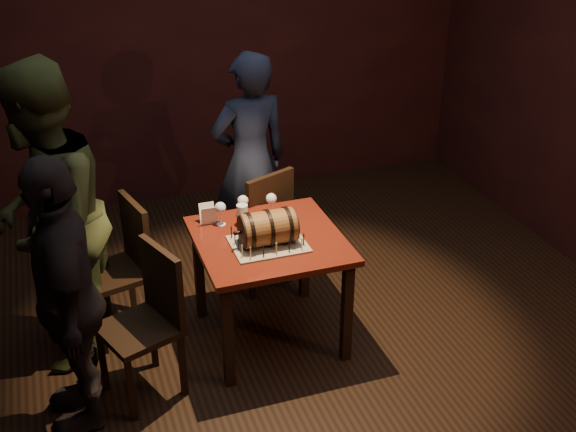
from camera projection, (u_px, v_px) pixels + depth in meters
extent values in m
plane|color=black|center=(287.00, 349.00, 4.70)|extent=(5.00, 5.00, 0.00)
cube|color=black|center=(191.00, 44.00, 6.15)|extent=(5.00, 0.04, 2.80)
cube|color=#47130B|center=(269.00, 241.00, 4.49)|extent=(0.90, 0.90, 0.04)
cube|color=black|center=(228.00, 336.00, 4.24)|extent=(0.06, 0.06, 0.71)
cube|color=black|center=(347.00, 312.00, 4.46)|extent=(0.06, 0.06, 0.71)
cube|color=black|center=(199.00, 272.00, 4.88)|extent=(0.06, 0.06, 0.71)
cube|color=black|center=(304.00, 253.00, 5.10)|extent=(0.06, 0.06, 0.71)
cube|color=gray|center=(268.00, 244.00, 4.40)|extent=(0.45, 0.35, 0.01)
cylinder|color=brown|center=(268.00, 228.00, 4.35)|extent=(0.32, 0.21, 0.21)
cylinder|color=black|center=(249.00, 231.00, 4.32)|extent=(0.02, 0.23, 0.23)
cylinder|color=black|center=(268.00, 228.00, 4.35)|extent=(0.02, 0.23, 0.23)
cylinder|color=black|center=(287.00, 225.00, 4.39)|extent=(0.02, 0.23, 0.23)
cylinder|color=black|center=(242.00, 232.00, 4.30)|extent=(0.01, 0.20, 0.20)
cylinder|color=black|center=(294.00, 224.00, 4.40)|extent=(0.01, 0.20, 0.20)
cylinder|color=black|center=(239.00, 233.00, 4.30)|extent=(0.04, 0.02, 0.02)
sphere|color=black|center=(235.00, 233.00, 4.29)|extent=(0.03, 0.03, 0.03)
cylinder|color=#EBD88D|center=(250.00, 253.00, 4.22)|extent=(0.01, 0.01, 0.08)
cylinder|color=black|center=(250.00, 246.00, 4.19)|extent=(0.00, 0.00, 0.01)
cylinder|color=black|center=(264.00, 251.00, 4.24)|extent=(0.01, 0.01, 0.08)
cylinder|color=black|center=(263.00, 244.00, 4.22)|extent=(0.00, 0.00, 0.01)
cylinder|color=#EBD88D|center=(276.00, 249.00, 4.26)|extent=(0.01, 0.01, 0.08)
cylinder|color=black|center=(276.00, 242.00, 4.24)|extent=(0.00, 0.00, 0.01)
cylinder|color=black|center=(289.00, 246.00, 4.28)|extent=(0.01, 0.01, 0.08)
cylinder|color=black|center=(289.00, 240.00, 4.26)|extent=(0.00, 0.00, 0.01)
cylinder|color=#EBD88D|center=(302.00, 244.00, 4.31)|extent=(0.01, 0.01, 0.08)
cylinder|color=black|center=(302.00, 238.00, 4.29)|extent=(0.00, 0.00, 0.01)
cylinder|color=black|center=(304.00, 240.00, 4.36)|extent=(0.01, 0.01, 0.08)
cylinder|color=black|center=(304.00, 233.00, 4.34)|extent=(0.00, 0.00, 0.01)
cylinder|color=#EBD88D|center=(299.00, 234.00, 4.43)|extent=(0.01, 0.01, 0.08)
cylinder|color=black|center=(299.00, 227.00, 4.40)|extent=(0.00, 0.00, 0.01)
cylinder|color=black|center=(295.00, 228.00, 4.49)|extent=(0.01, 0.01, 0.08)
cylinder|color=black|center=(295.00, 221.00, 4.47)|extent=(0.00, 0.00, 0.01)
cylinder|color=#EBD88D|center=(291.00, 222.00, 4.56)|extent=(0.01, 0.01, 0.08)
cylinder|color=black|center=(291.00, 216.00, 4.54)|extent=(0.00, 0.00, 0.01)
cylinder|color=black|center=(279.00, 224.00, 4.54)|extent=(0.01, 0.01, 0.08)
cylinder|color=black|center=(279.00, 218.00, 4.52)|extent=(0.00, 0.00, 0.01)
cylinder|color=#EBD88D|center=(267.00, 226.00, 4.51)|extent=(0.01, 0.01, 0.08)
cylinder|color=black|center=(266.00, 220.00, 4.49)|extent=(0.00, 0.00, 0.01)
cylinder|color=black|center=(254.00, 228.00, 4.49)|extent=(0.01, 0.01, 0.08)
cylinder|color=black|center=(254.00, 221.00, 4.47)|extent=(0.00, 0.00, 0.01)
cylinder|color=#EBD88D|center=(242.00, 230.00, 4.47)|extent=(0.01, 0.01, 0.08)
cylinder|color=black|center=(242.00, 223.00, 4.45)|extent=(0.00, 0.00, 0.01)
cylinder|color=black|center=(231.00, 232.00, 4.44)|extent=(0.01, 0.01, 0.08)
cylinder|color=black|center=(231.00, 226.00, 4.42)|extent=(0.00, 0.00, 0.01)
cylinder|color=#EBD88D|center=(235.00, 238.00, 4.37)|extent=(0.01, 0.01, 0.08)
cylinder|color=black|center=(235.00, 232.00, 4.35)|extent=(0.00, 0.00, 0.01)
cylinder|color=black|center=(238.00, 245.00, 4.30)|extent=(0.01, 0.01, 0.08)
cylinder|color=black|center=(238.00, 238.00, 4.28)|extent=(0.00, 0.00, 0.01)
cylinder|color=#EBD88D|center=(242.00, 251.00, 4.24)|extent=(0.01, 0.01, 0.08)
cylinder|color=black|center=(242.00, 244.00, 4.22)|extent=(0.00, 0.00, 0.01)
cylinder|color=silver|center=(221.00, 224.00, 4.63)|extent=(0.06, 0.06, 0.01)
cylinder|color=silver|center=(221.00, 218.00, 4.61)|extent=(0.01, 0.01, 0.09)
sphere|color=silver|center=(220.00, 207.00, 4.58)|extent=(0.07, 0.07, 0.07)
sphere|color=#591114|center=(220.00, 208.00, 4.58)|extent=(0.05, 0.05, 0.05)
cylinder|color=silver|center=(243.00, 217.00, 4.72)|extent=(0.06, 0.06, 0.01)
cylinder|color=silver|center=(243.00, 211.00, 4.70)|extent=(0.01, 0.01, 0.09)
sphere|color=silver|center=(243.00, 201.00, 4.66)|extent=(0.07, 0.07, 0.07)
cylinder|color=silver|center=(271.00, 215.00, 4.75)|extent=(0.06, 0.06, 0.01)
cylinder|color=silver|center=(271.00, 209.00, 4.73)|extent=(0.01, 0.01, 0.09)
sphere|color=silver|center=(271.00, 199.00, 4.69)|extent=(0.07, 0.07, 0.07)
sphere|color=#BF594C|center=(271.00, 200.00, 4.70)|extent=(0.05, 0.05, 0.05)
cylinder|color=silver|center=(242.00, 216.00, 4.59)|extent=(0.07, 0.07, 0.15)
cylinder|color=#9E5414|center=(242.00, 218.00, 4.60)|extent=(0.06, 0.06, 0.11)
cylinder|color=white|center=(242.00, 209.00, 4.56)|extent=(0.06, 0.06, 0.02)
cube|color=black|center=(255.00, 228.00, 5.23)|extent=(0.52, 0.52, 0.04)
cube|color=black|center=(259.00, 240.00, 5.55)|extent=(0.04, 0.04, 0.43)
cube|color=black|center=(223.00, 254.00, 5.35)|extent=(0.04, 0.04, 0.43)
cube|color=black|center=(288.00, 257.00, 5.33)|extent=(0.04, 0.04, 0.43)
cube|color=black|center=(252.00, 273.00, 5.13)|extent=(0.04, 0.04, 0.43)
cube|color=black|center=(270.00, 205.00, 5.00)|extent=(0.39, 0.19, 0.46)
cube|color=black|center=(113.00, 274.00, 4.67)|extent=(0.49, 0.49, 0.04)
cube|color=black|center=(84.00, 300.00, 4.82)|extent=(0.04, 0.04, 0.43)
cube|color=black|center=(102.00, 325.00, 4.57)|extent=(0.04, 0.04, 0.43)
cube|color=black|center=(132.00, 285.00, 4.99)|extent=(0.04, 0.04, 0.43)
cube|color=black|center=(151.00, 308.00, 4.74)|extent=(0.04, 0.04, 0.43)
cube|color=black|center=(136.00, 233.00, 4.64)|extent=(0.14, 0.40, 0.46)
cube|color=black|center=(139.00, 330.00, 4.14)|extent=(0.52, 0.52, 0.04)
cube|color=black|center=(103.00, 360.00, 4.27)|extent=(0.04, 0.04, 0.43)
cube|color=black|center=(131.00, 390.00, 4.03)|extent=(0.04, 0.04, 0.43)
cube|color=black|center=(153.00, 338.00, 4.46)|extent=(0.04, 0.04, 0.43)
cube|color=black|center=(183.00, 365.00, 4.23)|extent=(0.04, 0.04, 0.43)
cube|color=black|center=(162.00, 282.00, 4.12)|extent=(0.18, 0.39, 0.46)
imported|color=#1A2034|center=(250.00, 161.00, 5.36)|extent=(0.65, 0.46, 1.66)
imported|color=#394321|center=(48.00, 219.00, 4.26)|extent=(0.93, 1.08, 1.91)
imported|color=black|center=(67.00, 296.00, 3.80)|extent=(0.41, 0.95, 1.62)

